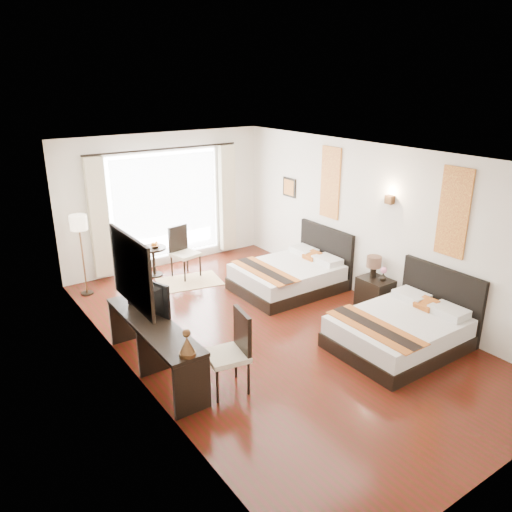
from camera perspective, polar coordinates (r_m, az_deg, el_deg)
floor at (r=8.08m, az=1.72°, el=-8.64°), size 4.50×7.50×0.01m
ceiling at (r=7.18m, az=1.95°, el=11.38°), size 4.50×7.50×0.02m
wall_headboard at (r=8.97m, az=13.45°, el=3.47°), size 0.01×7.50×2.80m
wall_desk at (r=6.51m, az=-14.28°, el=-2.87°), size 0.01×7.50×2.80m
wall_window at (r=10.63m, az=-10.34°, el=6.22°), size 4.50×0.01×2.80m
window_glass at (r=10.64m, az=-10.27°, el=5.68°), size 2.40×0.02×2.20m
sheer_curtain at (r=10.59m, az=-10.13°, el=5.62°), size 2.30×0.02×2.10m
drape_left at (r=10.06m, az=-17.52°, el=4.14°), size 0.35×0.14×2.35m
drape_right at (r=11.22m, az=-3.30°, el=6.59°), size 0.35×0.14×2.35m
art_panel_near at (r=7.95m, az=21.66°, el=4.63°), size 0.03×0.50×1.35m
art_panel_far at (r=9.62m, az=8.49°, el=8.26°), size 0.03×0.50×1.35m
wall_sconce at (r=8.60m, az=15.02°, el=6.24°), size 0.10×0.14×0.14m
mirror_frame at (r=6.43m, az=-14.08°, el=-1.68°), size 0.04×1.25×0.95m
mirror_glass at (r=6.44m, az=-13.87°, el=-1.64°), size 0.01×1.12×0.82m
bed_near at (r=7.84m, az=16.39°, el=-8.05°), size 1.93×1.50×1.08m
bed_far at (r=9.53m, az=4.03°, el=-2.15°), size 1.94×1.51×1.09m
nightstand at (r=9.00m, az=13.43°, el=-4.14°), size 0.45×0.56×0.54m
table_lamp at (r=8.91m, az=13.32°, el=-0.84°), size 0.26×0.26×0.41m
vase at (r=8.83m, az=14.30°, el=-2.57°), size 0.18×0.18×0.14m
console_desk at (r=7.01m, az=-11.50°, el=-10.25°), size 0.50×2.20×0.76m
television at (r=7.01m, az=-12.81°, el=-4.64°), size 0.38×0.83×0.48m
bronze_figurine at (r=5.95m, az=-7.88°, el=-9.96°), size 0.23×0.23×0.30m
desk_chair at (r=6.57m, az=-3.15°, el=-12.54°), size 0.58×0.58×1.08m
floor_lamp at (r=9.49m, az=-19.55°, el=3.02°), size 0.31×0.31×1.52m
side_table at (r=10.34m, az=-11.60°, el=-0.61°), size 0.53×0.53×0.61m
fruit_bowl at (r=10.21m, az=-11.48°, el=1.09°), size 0.21×0.21×0.05m
window_chair at (r=10.18m, az=-8.10°, el=-0.65°), size 0.57×0.57×1.03m
jute_rug at (r=10.00m, az=-7.61°, el=-2.91°), size 1.35×1.05×0.01m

